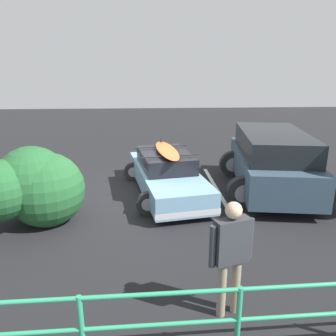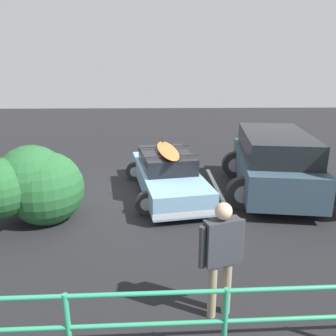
% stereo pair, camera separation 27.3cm
% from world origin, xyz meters
% --- Properties ---
extents(ground_plane, '(44.00, 44.00, 0.02)m').
position_xyz_m(ground_plane, '(0.00, 0.00, -0.01)').
color(ground_plane, black).
rests_on(ground_plane, ground).
extents(parking_stripe, '(0.12, 4.60, 0.00)m').
position_xyz_m(parking_stripe, '(-2.34, -0.03, 0.00)').
color(parking_stripe, silver).
rests_on(parking_stripe, ground).
extents(sedan_car, '(2.66, 4.66, 1.48)m').
position_xyz_m(sedan_car, '(-0.78, -0.07, 0.58)').
color(sedan_car, '#729EBC').
rests_on(sedan_car, ground).
extents(suv_car, '(3.20, 4.82, 1.80)m').
position_xyz_m(suv_car, '(-3.89, -0.02, 0.94)').
color(suv_car, '#334756').
rests_on(suv_car, ground).
extents(person_bystander, '(0.67, 0.36, 1.81)m').
position_xyz_m(person_bystander, '(-1.41, 5.04, 1.09)').
color(person_bystander, gray).
rests_on(person_bystander, ground).
extents(railing_fence, '(7.66, 0.23, 1.05)m').
position_xyz_m(railing_fence, '(-1.33, 5.83, 0.70)').
color(railing_fence, '#2D9366').
rests_on(railing_fence, ground).
extents(bush_near_left, '(2.40, 2.08, 1.94)m').
position_xyz_m(bush_near_left, '(2.46, 1.74, 0.90)').
color(bush_near_left, '#4C3828').
rests_on(bush_near_left, ground).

